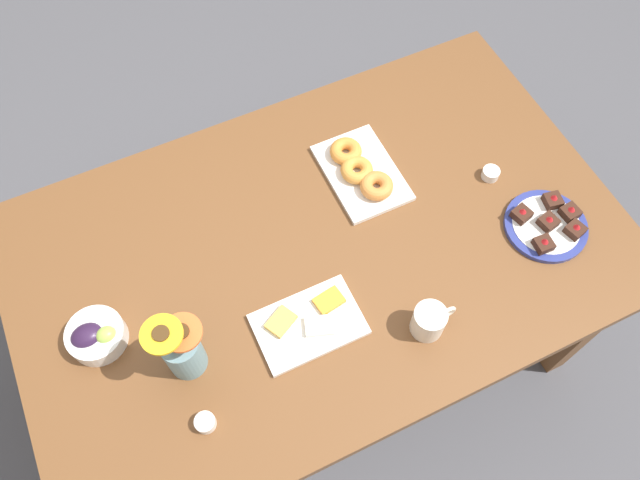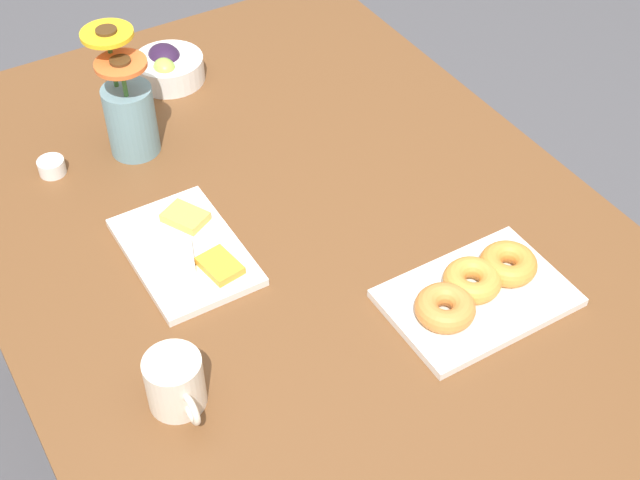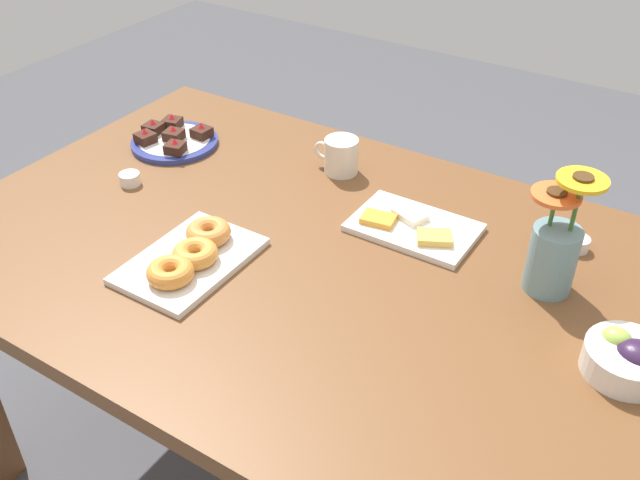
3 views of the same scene
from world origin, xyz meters
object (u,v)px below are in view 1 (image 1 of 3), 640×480
(jam_cup_honey, at_px, (491,174))
(jam_cup_berry, at_px, (205,422))
(flower_vase, at_px, (183,351))
(dessert_plate, at_px, (547,225))
(coffee_mug, at_px, (429,321))
(dining_table, at_px, (320,262))
(cheese_platter, at_px, (309,323))
(grape_bowl, at_px, (96,337))
(croissant_platter, at_px, (361,171))

(jam_cup_honey, height_order, jam_cup_berry, same)
(flower_vase, bearing_deg, dessert_plate, -3.17)
(jam_cup_honey, bearing_deg, coffee_mug, -141.02)
(dining_table, height_order, coffee_mug, coffee_mug)
(coffee_mug, xyz_separation_m, dessert_plate, (0.43, 0.11, -0.03))
(coffee_mug, xyz_separation_m, flower_vase, (-0.56, 0.17, 0.04))
(flower_vase, bearing_deg, cheese_platter, -6.52)
(dining_table, height_order, flower_vase, flower_vase)
(jam_cup_berry, height_order, dessert_plate, dessert_plate)
(grape_bowl, distance_m, flower_vase, 0.24)
(dessert_plate, bearing_deg, jam_cup_berry, -174.39)
(jam_cup_berry, bearing_deg, flower_vase, 84.81)
(dining_table, bearing_deg, cheese_platter, -122.75)
(dessert_plate, bearing_deg, coffee_mug, -165.60)
(grape_bowl, height_order, flower_vase, flower_vase)
(dining_table, distance_m, dessert_plate, 0.62)
(dessert_plate, bearing_deg, grape_bowl, 170.32)
(grape_bowl, height_order, dessert_plate, grape_bowl)
(coffee_mug, distance_m, croissant_platter, 0.48)
(coffee_mug, bearing_deg, dessert_plate, 14.40)
(coffee_mug, height_order, croissant_platter, coffee_mug)
(dining_table, xyz_separation_m, coffee_mug, (0.14, -0.31, 0.13))
(dining_table, distance_m, cheese_platter, 0.24)
(dining_table, relative_size, grape_bowl, 11.40)
(coffee_mug, relative_size, dessert_plate, 0.53)
(croissant_platter, bearing_deg, jam_cup_berry, -143.86)
(coffee_mug, xyz_separation_m, grape_bowl, (-0.74, 0.31, -0.01))
(jam_cup_honey, distance_m, jam_cup_berry, 1.00)
(grape_bowl, distance_m, dessert_plate, 1.18)
(dining_table, relative_size, coffee_mug, 13.78)
(croissant_platter, relative_size, flower_vase, 1.14)
(jam_cup_honey, height_order, flower_vase, flower_vase)
(jam_cup_honey, relative_size, jam_cup_berry, 1.00)
(dining_table, bearing_deg, jam_cup_honey, -0.29)
(croissant_platter, bearing_deg, dessert_plate, -44.17)
(croissant_platter, xyz_separation_m, jam_cup_honey, (0.33, -0.16, -0.01))
(dining_table, relative_size, croissant_platter, 5.71)
(coffee_mug, bearing_deg, croissant_platter, 82.89)
(jam_cup_berry, bearing_deg, coffee_mug, -1.23)
(grape_bowl, xyz_separation_m, cheese_platter, (0.48, -0.18, -0.02))
(jam_cup_honey, bearing_deg, dining_table, 179.71)
(croissant_platter, bearing_deg, jam_cup_honey, -26.41)
(jam_cup_honey, xyz_separation_m, jam_cup_berry, (-0.96, -0.30, 0.00))
(dining_table, distance_m, flower_vase, 0.47)
(dining_table, relative_size, cheese_platter, 6.15)
(dining_table, xyz_separation_m, cheese_platter, (-0.12, -0.18, 0.10))
(coffee_mug, relative_size, flower_vase, 0.47)
(coffee_mug, bearing_deg, dining_table, 114.29)
(grape_bowl, bearing_deg, flower_vase, -38.89)
(jam_cup_berry, bearing_deg, dining_table, 35.04)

